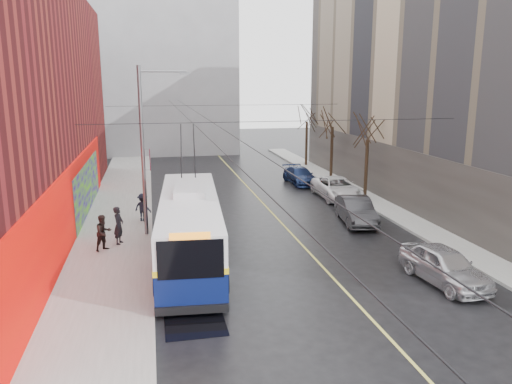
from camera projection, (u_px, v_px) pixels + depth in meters
ground at (318, 305)px, 18.71m from camera, size 140.00×140.00×0.00m
sidewalk_left at (117, 227)px, 28.54m from camera, size 4.00×60.00×0.15m
sidewalk_right at (391, 211)px, 31.96m from camera, size 2.00×60.00×0.15m
lane_line at (270, 210)px, 32.38m from camera, size 0.12×50.00×0.01m
building_right at (493, 84)px, 33.76m from camera, size 14.06×36.00×16.00m
building_far at (147, 74)px, 58.50m from camera, size 20.50×12.10×18.00m
streetlight_pole at (146, 147)px, 25.96m from camera, size 2.65×0.60×9.00m
catenary_wires at (204, 114)px, 30.94m from camera, size 18.00×60.00×0.22m
tree_near at (368, 129)px, 34.72m from camera, size 3.20×3.20×6.40m
tree_mid at (333, 118)px, 41.34m from camera, size 3.20×3.20×6.68m
tree_far at (307, 114)px, 48.05m from camera, size 3.20×3.20×6.57m
puddle at (193, 313)px, 18.04m from camera, size 2.09×3.80×0.01m
pigeons_flying at (204, 95)px, 26.07m from camera, size 3.90×2.32×0.93m
trolleybus at (190, 226)px, 23.15m from camera, size 3.55×12.48×5.85m
parked_car_a at (444, 265)px, 20.61m from camera, size 2.27×4.69×1.54m
parked_car_b at (356, 210)px, 29.36m from camera, size 2.30×4.85×1.54m
parked_car_c at (337, 188)px, 35.58m from camera, size 2.55×5.43×1.50m
parked_car_d at (300, 176)px, 40.64m from camera, size 2.13×4.70×1.33m
following_car at (199, 190)px, 34.70m from camera, size 2.13×4.71×1.57m
pedestrian_a at (119, 225)px, 25.13m from camera, size 0.64×0.80×1.92m
pedestrian_b at (103, 233)px, 24.16m from camera, size 1.09×1.06×1.78m
pedestrian_c at (143, 207)px, 29.26m from camera, size 1.23×1.09×1.65m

